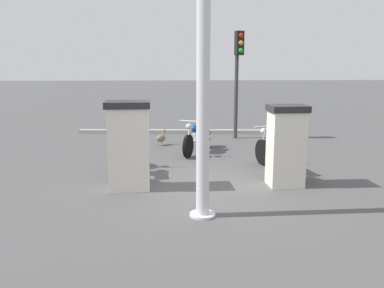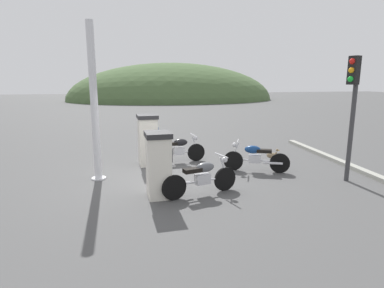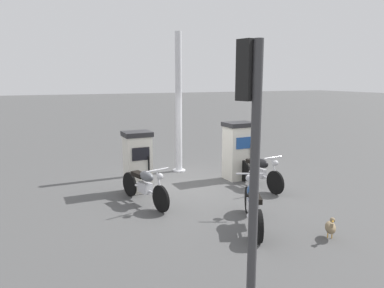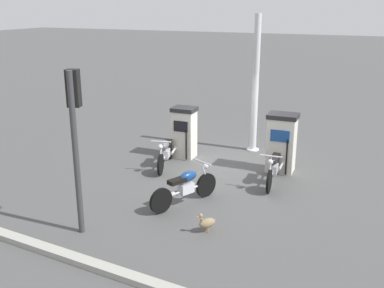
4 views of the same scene
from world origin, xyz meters
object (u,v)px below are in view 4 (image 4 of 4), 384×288
(fuel_pump_far, at_px, (282,142))
(motorcycle_extra, at_px, (185,186))
(fuel_pump_near, at_px, (184,132))
(canopy_support_pole, at_px, (255,87))
(wandering_duck, at_px, (207,222))
(motorcycle_far_pump, at_px, (274,167))
(motorcycle_near_pump, at_px, (166,151))
(roadside_traffic_light, at_px, (75,123))

(fuel_pump_far, relative_size, motorcycle_extra, 0.90)
(fuel_pump_near, distance_m, motorcycle_extra, 3.43)
(canopy_support_pole, bearing_deg, fuel_pump_near, -49.05)
(wandering_duck, bearing_deg, fuel_pump_near, -149.63)
(wandering_duck, bearing_deg, canopy_support_pole, -172.89)
(motorcycle_far_pump, height_order, wandering_duck, motorcycle_far_pump)
(fuel_pump_far, relative_size, motorcycle_near_pump, 0.85)
(motorcycle_extra, relative_size, wandering_duck, 3.99)
(wandering_duck, bearing_deg, motorcycle_extra, -137.51)
(motorcycle_extra, bearing_deg, canopy_support_pole, 176.61)
(motorcycle_near_pump, relative_size, canopy_support_pole, 0.46)
(roadside_traffic_light, bearing_deg, motorcycle_far_pump, 144.03)
(motorcycle_extra, bearing_deg, motorcycle_far_pump, 143.09)
(canopy_support_pole, bearing_deg, motorcycle_near_pump, -36.29)
(roadside_traffic_light, distance_m, canopy_support_pole, 6.82)
(fuel_pump_near, distance_m, canopy_support_pole, 2.61)
(fuel_pump_near, bearing_deg, fuel_pump_far, 90.01)
(canopy_support_pole, bearing_deg, fuel_pump_far, 39.63)
(fuel_pump_far, xyz_separation_m, motorcycle_extra, (3.09, -1.51, -0.39))
(motorcycle_near_pump, bearing_deg, roadside_traffic_light, 2.27)
(motorcycle_far_pump, distance_m, wandering_duck, 3.22)
(motorcycle_far_pump, bearing_deg, wandering_duck, -10.63)
(fuel_pump_near, xyz_separation_m, motorcycle_near_pump, (1.01, -0.12, -0.33))
(wandering_duck, height_order, roadside_traffic_light, roadside_traffic_light)
(motorcycle_near_pump, relative_size, wandering_duck, 4.24)
(fuel_pump_far, height_order, motorcycle_extra, fuel_pump_far)
(fuel_pump_far, relative_size, canopy_support_pole, 0.39)
(fuel_pump_far, height_order, motorcycle_near_pump, fuel_pump_far)
(motorcycle_far_pump, bearing_deg, canopy_support_pole, -152.58)
(wandering_duck, distance_m, roadside_traffic_light, 3.31)
(fuel_pump_near, xyz_separation_m, fuel_pump_far, (-0.00, 2.97, 0.05))
(fuel_pump_near, relative_size, motorcycle_far_pump, 0.80)
(motorcycle_far_pump, bearing_deg, motorcycle_near_pump, -89.72)
(fuel_pump_far, relative_size, roadside_traffic_light, 0.49)
(fuel_pump_near, xyz_separation_m, motorcycle_extra, (3.09, 1.46, -0.35))
(fuel_pump_near, bearing_deg, canopy_support_pole, 130.95)
(motorcycle_extra, bearing_deg, wandering_duck, 42.49)
(motorcycle_near_pump, relative_size, motorcycle_far_pump, 1.00)
(fuel_pump_near, xyz_separation_m, motorcycle_far_pump, (1.00, 3.02, -0.33))
(roadside_traffic_light, height_order, canopy_support_pole, canopy_support_pole)
(fuel_pump_near, distance_m, fuel_pump_far, 2.97)
(motorcycle_extra, height_order, roadside_traffic_light, roadside_traffic_light)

